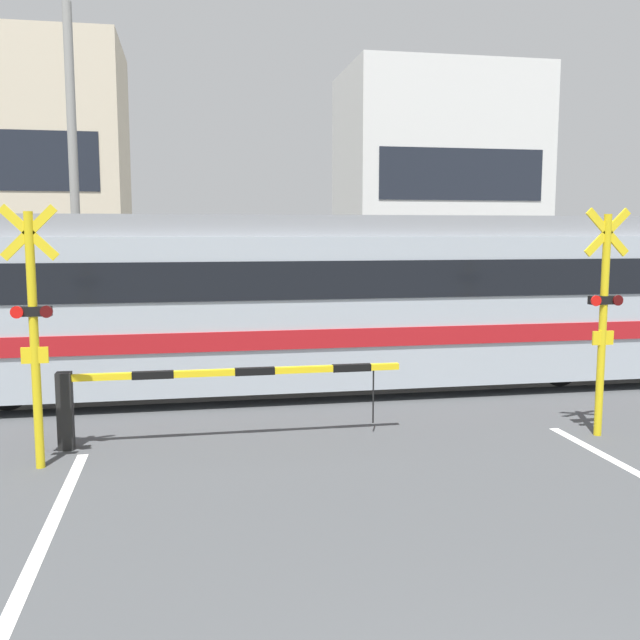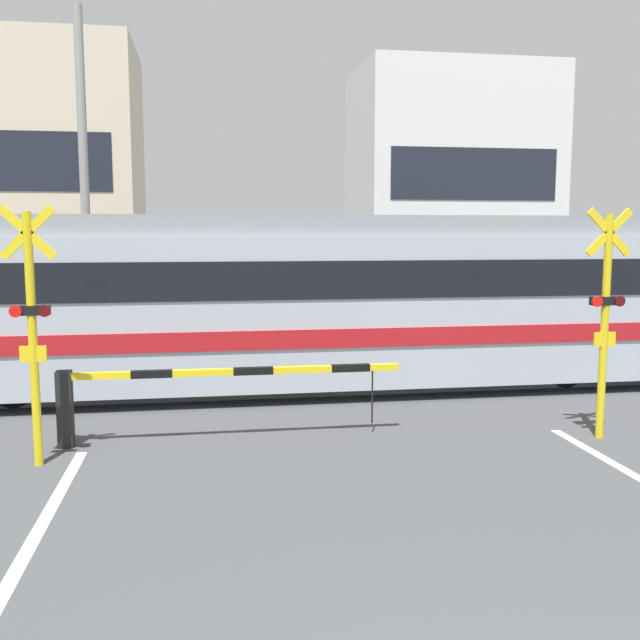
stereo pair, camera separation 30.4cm
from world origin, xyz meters
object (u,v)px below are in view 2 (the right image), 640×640
Objects in this scene: crossing_barrier_far at (381,325)px; pedestrian at (247,304)px; crossing_signal_left at (32,324)px; crossing_barrier_near at (168,387)px; crossing_signal_right at (605,313)px; commuter_train at (301,297)px.

pedestrian is at bearing 136.51° from crossing_barrier_far.
crossing_barrier_near is at bearing 24.98° from crossing_signal_left.
commuter_train is at bearing 134.39° from crossing_signal_right.
crossing_barrier_near is at bearing 173.08° from crossing_signal_right.
crossing_signal_left is (-6.08, -6.63, 1.02)m from crossing_barrier_far.
commuter_train is 5.47m from crossing_signal_left.
crossing_signal_left is 1.00× the size of crossing_signal_right.
crossing_signal_left is at bearing -134.83° from commuter_train.
crossing_barrier_far is at bearing 47.48° from crossing_signal_left.
crossing_barrier_far is 6.89m from crossing_signal_right.
crossing_signal_right is at bearing -45.61° from commuter_train.
crossing_barrier_near is at bearing -125.90° from commuter_train.
crossing_barrier_near and crossing_barrier_far have the same top height.
crossing_signal_right is 1.81× the size of pedestrian.
commuter_train is at bearing 54.10° from crossing_barrier_near.
crossing_signal_right is at bearing -64.45° from pedestrian.
crossing_signal_left reaches higher than pedestrian.
crossing_barrier_near is at bearing -127.35° from crossing_barrier_far.
pedestrian is (-0.68, 5.50, -0.67)m from commuter_train.
crossing_signal_right is (7.66, 0.00, 0.00)m from crossing_signal_left.
crossing_barrier_near is (-2.28, -3.14, -0.94)m from commuter_train.
crossing_signal_left is at bearing -108.71° from pedestrian.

